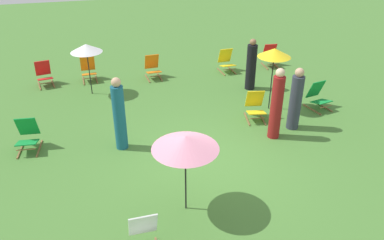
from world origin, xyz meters
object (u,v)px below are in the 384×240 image
(deckchair_4, at_px, (145,239))
(deckchair_9, at_px, (89,70))
(person_2, at_px, (276,105))
(deckchair_8, at_px, (28,136))
(deckchair_5, at_px, (44,75))
(umbrella_2, at_px, (86,48))
(umbrella_1, at_px, (185,143))
(deckchair_6, at_px, (270,56))
(person_3, at_px, (296,100))
(deckchair_1, at_px, (318,97))
(deckchair_3, at_px, (226,62))
(person_1, at_px, (251,66))
(umbrella_0, at_px, (274,53))
(deckchair_7, at_px, (153,68))
(person_0, at_px, (119,115))
(deckchair_0, at_px, (255,107))

(deckchair_4, height_order, deckchair_9, same)
(deckchair_9, distance_m, person_2, 6.87)
(deckchair_8, bearing_deg, deckchair_5, 94.15)
(deckchair_4, relative_size, umbrella_2, 0.51)
(umbrella_2, bearing_deg, umbrella_1, -75.38)
(deckchair_5, relative_size, umbrella_2, 0.51)
(deckchair_6, xyz_separation_m, umbrella_1, (-5.04, -6.92, 1.15))
(person_2, bearing_deg, person_3, 63.48)
(deckchair_1, xyz_separation_m, deckchair_8, (-8.03, -0.18, 0.00))
(deckchair_3, relative_size, person_1, 0.50)
(umbrella_0, distance_m, umbrella_1, 5.00)
(person_2, xyz_separation_m, person_3, (0.70, 0.30, -0.09))
(deckchair_3, distance_m, umbrella_0, 3.48)
(deckchair_6, xyz_separation_m, deckchair_7, (-4.48, -0.04, 0.00))
(deckchair_1, relative_size, person_3, 0.49)
(deckchair_6, distance_m, person_2, 5.33)
(deckchair_1, distance_m, deckchair_5, 8.84)
(deckchair_3, height_order, deckchair_4, same)
(deckchair_1, xyz_separation_m, deckchair_6, (0.19, 3.64, 0.00))
(umbrella_1, xyz_separation_m, person_1, (3.47, 5.12, -0.73))
(deckchair_6, bearing_deg, deckchair_7, -174.88)
(deckchair_8, height_order, umbrella_0, umbrella_0)
(person_0, bearing_deg, deckchair_4, -117.09)
(deckchair_3, height_order, deckchair_8, same)
(person_1, bearing_deg, umbrella_1, -141.30)
(person_0, xyz_separation_m, person_1, (4.45, 2.55, -0.10))
(deckchair_1, bearing_deg, deckchair_7, 128.60)
(deckchair_1, xyz_separation_m, umbrella_1, (-4.85, -3.27, 1.15))
(umbrella_1, xyz_separation_m, person_0, (-0.98, 2.57, -0.63))
(deckchair_5, xyz_separation_m, deckchair_6, (8.10, -0.29, 0.00))
(person_1, bearing_deg, deckchair_9, 140.12)
(deckchair_0, xyz_separation_m, deckchair_8, (-5.97, -0.03, 0.00))
(person_0, height_order, person_3, person_0)
(deckchair_9, bearing_deg, person_0, -85.00)
(person_1, xyz_separation_m, person_2, (-0.61, -3.04, 0.11))
(deckchair_5, height_order, umbrella_0, umbrella_0)
(umbrella_2, xyz_separation_m, person_1, (5.05, -0.94, -0.72))
(person_0, bearing_deg, umbrella_1, -96.82)
(deckchair_8, height_order, person_0, person_0)
(deckchair_1, distance_m, umbrella_2, 7.10)
(deckchair_4, bearing_deg, deckchair_5, 103.83)
(deckchair_4, height_order, person_2, person_2)
(person_0, bearing_deg, deckchair_0, -19.28)
(deckchair_0, relative_size, deckchair_3, 1.00)
(deckchair_7, distance_m, person_3, 5.43)
(deckchair_9, relative_size, umbrella_1, 0.50)
(person_1, bearing_deg, deckchair_0, -125.99)
(deckchair_8, relative_size, person_3, 0.49)
(deckchair_0, relative_size, deckchair_9, 1.00)
(deckchair_1, height_order, deckchair_5, same)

